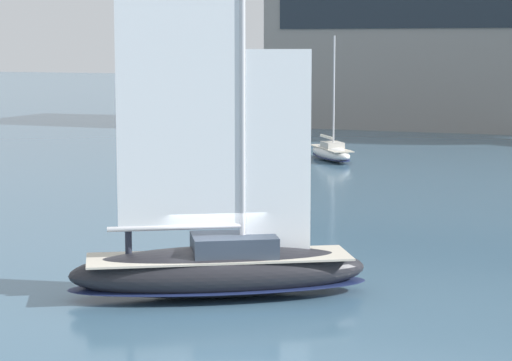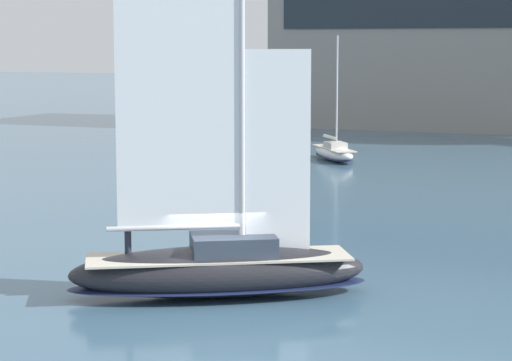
{
  "view_description": "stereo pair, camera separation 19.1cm",
  "coord_description": "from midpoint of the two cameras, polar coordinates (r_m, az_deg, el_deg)",
  "views": [
    {
      "loc": [
        11.57,
        -26.55,
        7.45
      ],
      "look_at": [
        0.0,
        3.0,
        3.09
      ],
      "focal_mm": 70.0,
      "sensor_mm": 36.0,
      "label": 1
    },
    {
      "loc": [
        11.75,
        -26.48,
        7.45
      ],
      "look_at": [
        0.0,
        3.0,
        3.09
      ],
      "focal_mm": 70.0,
      "sensor_mm": 36.0,
      "label": 2
    }
  ],
  "objects": [
    {
      "name": "sailboat_moored_mid_channel",
      "position": [
        64.43,
        4.57,
        1.64
      ],
      "size": [
        4.72,
        5.62,
        7.97
      ],
      "color": "white",
      "rests_on": "ground"
    },
    {
      "name": "ground_plane",
      "position": [
        29.91,
        -1.96,
        -6.61
      ],
      "size": [
        400.0,
        400.0,
        0.0
      ],
      "primitive_type": "plane",
      "color": "#42667F"
    },
    {
      "name": "waterfront_building",
      "position": [
        91.91,
        11.51,
        9.07
      ],
      "size": [
        32.46,
        14.47,
        19.33
      ],
      "color": "gray",
      "rests_on": "ground"
    },
    {
      "name": "sailboat_main",
      "position": [
        29.68,
        -1.95,
        -4.76
      ],
      "size": [
        8.98,
        6.64,
        12.27
      ],
      "color": "#232328",
      "rests_on": "ground"
    }
  ]
}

